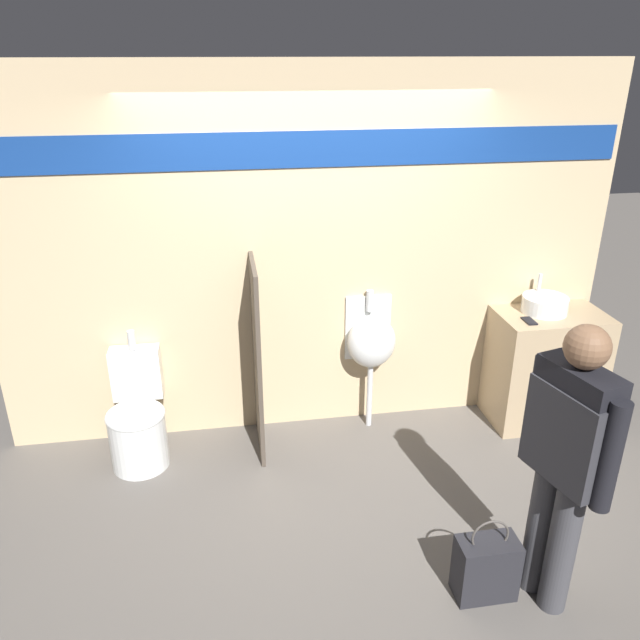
% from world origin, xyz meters
% --- Properties ---
extents(ground_plane, '(16.00, 16.00, 0.00)m').
position_xyz_m(ground_plane, '(0.00, 0.00, 0.00)').
color(ground_plane, '#5B5651').
extents(display_wall, '(4.53, 0.07, 2.70)m').
position_xyz_m(display_wall, '(0.00, 0.60, 1.36)').
color(display_wall, tan).
rests_on(display_wall, ground_plane).
extents(sink_counter, '(0.82, 0.51, 0.91)m').
position_xyz_m(sink_counter, '(1.81, 0.31, 0.45)').
color(sink_counter, tan).
rests_on(sink_counter, ground_plane).
extents(sink_basin, '(0.34, 0.34, 0.26)m').
position_xyz_m(sink_basin, '(1.76, 0.37, 0.97)').
color(sink_basin, silver).
rests_on(sink_basin, sink_counter).
extents(cell_phone, '(0.07, 0.14, 0.01)m').
position_xyz_m(cell_phone, '(1.56, 0.21, 0.92)').
color(cell_phone, black).
rests_on(cell_phone, sink_counter).
extents(divider_near_counter, '(0.03, 0.56, 1.44)m').
position_xyz_m(divider_near_counter, '(-0.43, 0.29, 0.72)').
color(divider_near_counter, '#4C4238').
rests_on(divider_near_counter, ground_plane).
extents(urinal_near_counter, '(0.37, 0.28, 1.11)m').
position_xyz_m(urinal_near_counter, '(0.43, 0.44, 0.73)').
color(urinal_near_counter, silver).
rests_on(urinal_near_counter, ground_plane).
extents(toilet, '(0.41, 0.58, 0.93)m').
position_xyz_m(toilet, '(-1.30, 0.26, 0.31)').
color(toilet, silver).
rests_on(toilet, ground_plane).
extents(person_in_vest, '(0.31, 0.55, 1.61)m').
position_xyz_m(person_in_vest, '(0.98, -1.36, 0.94)').
color(person_in_vest, '#3D3D42').
rests_on(person_in_vest, ground_plane).
extents(shopping_bag, '(0.33, 0.18, 0.50)m').
position_xyz_m(shopping_bag, '(0.66, -1.31, 0.19)').
color(shopping_bag, '#232328').
rests_on(shopping_bag, ground_plane).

